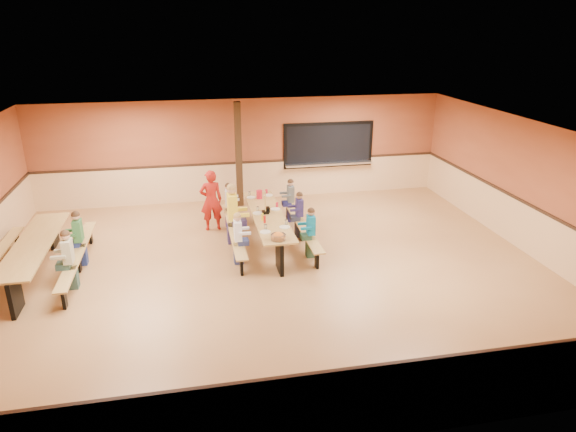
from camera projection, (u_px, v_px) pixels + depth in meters
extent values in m
plane|color=#966439|center=(272.00, 271.00, 11.09)|extent=(12.00, 12.00, 0.00)
cube|color=#994D2C|center=(243.00, 150.00, 15.15)|extent=(12.00, 0.04, 3.00)
cube|color=#994D2C|center=(342.00, 346.00, 5.98)|extent=(12.00, 0.04, 3.00)
cube|color=#994D2C|center=(531.00, 188.00, 11.66)|extent=(0.04, 10.00, 3.00)
cube|color=white|center=(270.00, 133.00, 10.03)|extent=(12.00, 10.00, 0.04)
cube|color=black|center=(328.00, 145.00, 15.58)|extent=(2.60, 0.06, 1.20)
cube|color=silver|center=(329.00, 164.00, 15.70)|extent=(2.70, 0.28, 0.06)
cube|color=#311F10|center=(239.00, 155.00, 14.56)|extent=(0.18, 0.18, 3.00)
cube|color=#B18A46|center=(268.00, 215.00, 12.26)|extent=(0.75, 3.60, 0.04)
cube|color=black|center=(280.00, 256.00, 10.97)|extent=(0.08, 0.60, 0.70)
cube|color=black|center=(259.00, 208.00, 13.82)|extent=(0.08, 0.60, 0.70)
cube|color=#B18A46|center=(234.00, 229.00, 12.22)|extent=(0.26, 3.60, 0.04)
cube|color=black|center=(234.00, 237.00, 12.30)|extent=(0.06, 0.18, 0.41)
cube|color=#B18A46|center=(301.00, 224.00, 12.52)|extent=(0.26, 3.60, 0.04)
cube|color=black|center=(301.00, 232.00, 12.60)|extent=(0.06, 0.18, 0.41)
cube|color=#B18A46|center=(34.00, 244.00, 10.68)|extent=(0.75, 3.60, 0.04)
cube|color=black|center=(15.00, 296.00, 9.39)|extent=(0.08, 0.60, 0.70)
cube|color=black|center=(53.00, 232.00, 12.24)|extent=(0.08, 0.60, 0.70)
cube|color=#B18A46|center=(77.00, 253.00, 10.94)|extent=(0.26, 3.60, 0.04)
cube|color=black|center=(79.00, 262.00, 11.02)|extent=(0.06, 0.18, 0.41)
imported|color=#A61913|center=(211.00, 200.00, 13.06)|extent=(0.62, 0.44, 1.58)
cylinder|color=red|center=(259.00, 194.00, 13.31)|extent=(0.16, 0.16, 0.22)
cube|color=black|center=(268.00, 210.00, 12.36)|extent=(0.10, 0.14, 0.13)
cylinder|color=yellow|center=(262.00, 217.00, 11.84)|extent=(0.06, 0.06, 0.17)
cylinder|color=#B2140F|center=(265.00, 219.00, 11.71)|extent=(0.06, 0.06, 0.17)
cube|color=black|center=(265.00, 212.00, 12.30)|extent=(0.16, 0.16, 0.06)
cube|color=#B18A46|center=(265.00, 201.00, 12.20)|extent=(0.02, 0.09, 0.50)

